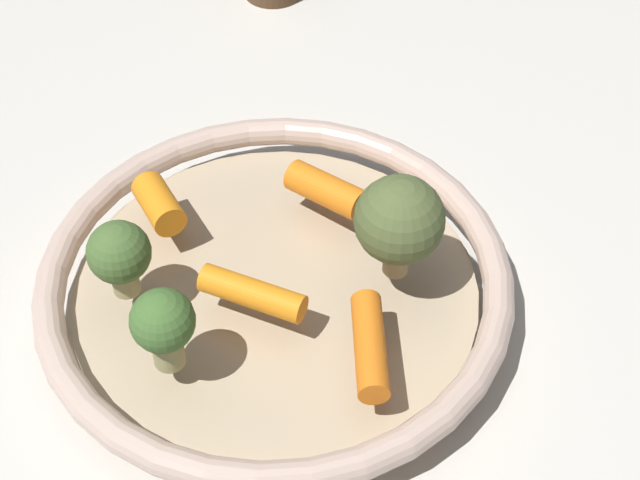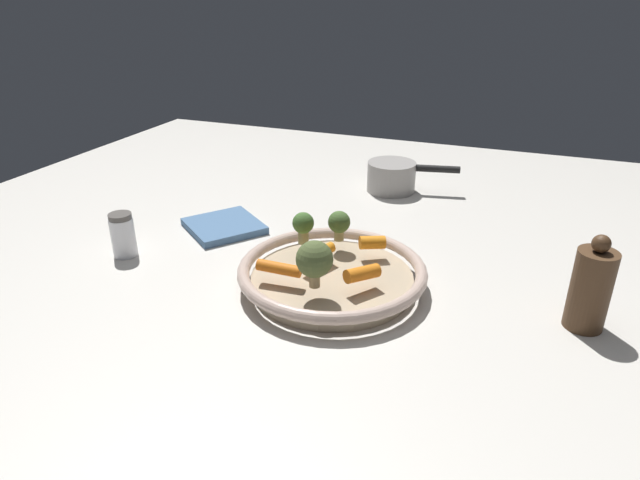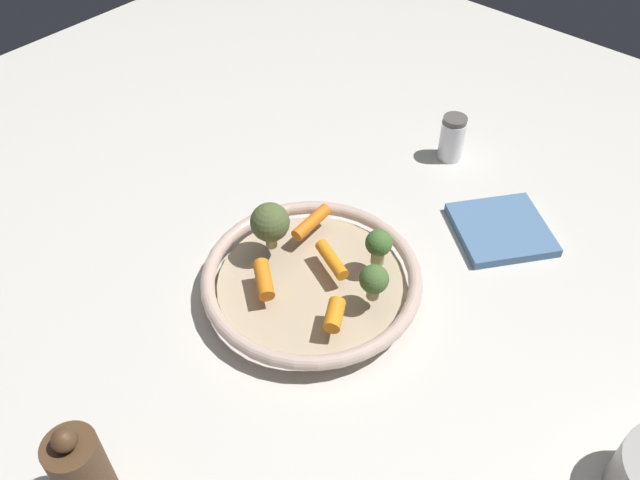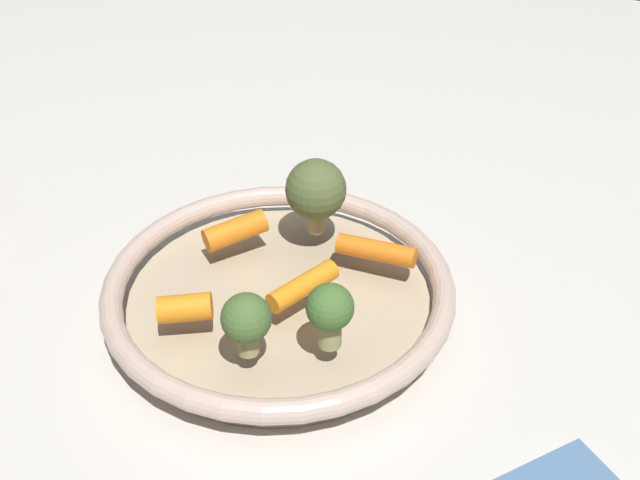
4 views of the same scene
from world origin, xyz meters
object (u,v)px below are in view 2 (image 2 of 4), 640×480
(salt_shaker, at_px, (123,235))
(dish_towel, at_px, (224,226))
(serving_bowl, at_px, (332,275))
(baby_carrot_center, at_px, (362,273))
(broccoli_floret_mid, at_px, (339,223))
(broccoli_floret_edge, at_px, (303,225))
(pepper_mill, at_px, (591,288))
(baby_carrot_near_rim, at_px, (318,253))
(baby_carrot_back, at_px, (372,243))
(saucepan, at_px, (393,176))
(baby_carrot_left, at_px, (279,268))
(broccoli_floret_large, at_px, (314,260))

(salt_shaker, distance_m, dish_towel, 0.19)
(serving_bowl, relative_size, dish_towel, 2.24)
(baby_carrot_center, bearing_deg, dish_towel, -26.50)
(broccoli_floret_mid, height_order, dish_towel, broccoli_floret_mid)
(salt_shaker, bearing_deg, baby_carrot_center, 179.44)
(broccoli_floret_mid, distance_m, broccoli_floret_edge, 0.06)
(broccoli_floret_mid, xyz_separation_m, broccoli_floret_edge, (0.05, 0.03, 0.00))
(serving_bowl, distance_m, pepper_mill, 0.37)
(baby_carrot_near_rim, bearing_deg, pepper_mill, -178.17)
(serving_bowl, xyz_separation_m, baby_carrot_back, (-0.04, -0.08, 0.03))
(baby_carrot_back, relative_size, dish_towel, 0.32)
(serving_bowl, bearing_deg, broccoli_floret_mid, -77.25)
(broccoli_floret_mid, xyz_separation_m, pepper_mill, (-0.39, 0.06, -0.01))
(pepper_mill, height_order, saucepan, pepper_mill)
(baby_carrot_left, bearing_deg, broccoli_floret_large, 165.44)
(pepper_mill, relative_size, saucepan, 0.69)
(baby_carrot_back, xyz_separation_m, baby_carrot_center, (-0.02, 0.11, -0.00))
(baby_carrot_left, xyz_separation_m, broccoli_floret_large, (-0.06, 0.02, 0.03))
(broccoli_floret_mid, height_order, broccoli_floret_large, broccoli_floret_large)
(baby_carrot_left, distance_m, baby_carrot_center, 0.13)
(broccoli_floret_edge, distance_m, saucepan, 0.42)
(serving_bowl, height_order, baby_carrot_left, baby_carrot_left)
(broccoli_floret_mid, bearing_deg, serving_bowl, 102.75)
(baby_carrot_left, height_order, saucepan, saucepan)
(baby_carrot_left, distance_m, broccoli_floret_edge, 0.11)
(broccoli_floret_edge, distance_m, salt_shaker, 0.32)
(salt_shaker, bearing_deg, broccoli_floret_mid, -162.38)
(baby_carrot_center, distance_m, salt_shaker, 0.44)
(baby_carrot_left, height_order, broccoli_floret_large, broccoli_floret_large)
(baby_carrot_left, relative_size, baby_carrot_near_rim, 1.06)
(baby_carrot_left, xyz_separation_m, baby_carrot_back, (-0.11, -0.13, 0.00))
(baby_carrot_near_rim, height_order, salt_shaker, salt_shaker)
(baby_carrot_center, bearing_deg, serving_bowl, -28.05)
(saucepan, xyz_separation_m, dish_towel, (0.25, 0.33, -0.03))
(baby_carrot_center, distance_m, broccoli_floret_mid, 0.14)
(baby_carrot_left, distance_m, salt_shaker, 0.32)
(baby_carrot_center, bearing_deg, saucepan, -80.76)
(broccoli_floret_mid, relative_size, salt_shaker, 0.66)
(salt_shaker, bearing_deg, baby_carrot_near_rim, -173.88)
(salt_shaker, bearing_deg, baby_carrot_back, -166.33)
(salt_shaker, distance_m, pepper_mill, 0.75)
(serving_bowl, bearing_deg, broccoli_floret_edge, -37.34)
(pepper_mill, bearing_deg, salt_shaker, 3.85)
(baby_carrot_center, relative_size, pepper_mill, 0.40)
(baby_carrot_back, height_order, baby_carrot_near_rim, baby_carrot_back)
(pepper_mill, bearing_deg, baby_carrot_back, -9.17)
(baby_carrot_center, xyz_separation_m, dish_towel, (0.33, -0.16, -0.04))
(serving_bowl, bearing_deg, baby_carrot_near_rim, -21.18)
(baby_carrot_center, xyz_separation_m, broccoli_floret_large, (0.06, 0.04, 0.03))
(saucepan, bearing_deg, broccoli_floret_edge, 83.29)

